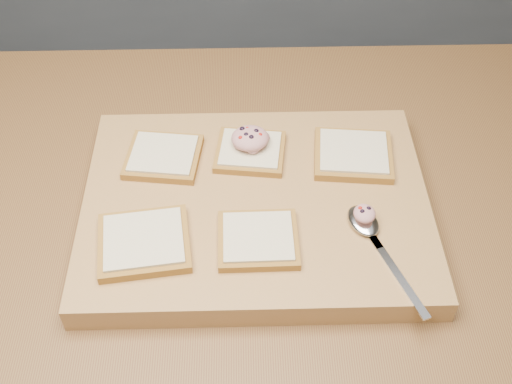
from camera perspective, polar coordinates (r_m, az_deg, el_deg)
The scene contains 10 objects.
island_counter at distance 1.40m, azimuth 0.01°, elevation -12.37°, with size 2.00×0.80×0.90m.
cutting_board at distance 0.99m, azimuth -0.00°, elevation -1.30°, with size 0.53×0.40×0.04m, color #A97948.
bread_far_left at distance 1.04m, azimuth -8.23°, elevation 3.17°, with size 0.13×0.12×0.02m.
bread_far_center at distance 1.04m, azimuth -0.52°, elevation 3.65°, with size 0.12×0.11×0.02m.
bread_far_right at distance 1.04m, azimuth 8.64°, elevation 3.33°, with size 0.13×0.12×0.02m.
bread_near_left at distance 0.92m, azimuth -9.93°, elevation -4.41°, with size 0.14×0.13×0.02m.
bread_near_center at distance 0.91m, azimuth 0.19°, elevation -4.22°, with size 0.11×0.11×0.02m.
tuna_salad_dollop at distance 1.03m, azimuth -0.54°, elevation 4.82°, with size 0.06×0.06×0.03m.
spoon at distance 0.94m, azimuth 9.94°, elevation -3.21°, with size 0.10×0.20×0.01m.
spoon_salad at distance 0.94m, azimuth 9.62°, elevation -1.89°, with size 0.03×0.04×0.02m.
Camera 1 is at (-0.02, -0.71, 1.66)m, focal length 45.00 mm.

